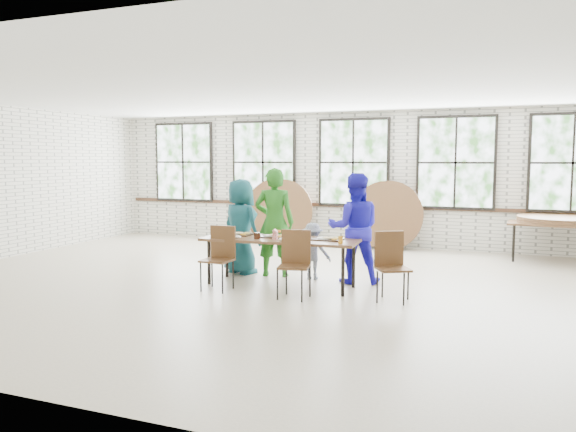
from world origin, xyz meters
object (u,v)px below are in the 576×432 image
dining_table (280,242)px  chair_near_right (295,258)px  chair_near_left (220,252)px  storage_table (559,226)px

dining_table → chair_near_right: size_ratio=2.57×
chair_near_left → storage_table: (4.91, 4.29, 0.13)m
dining_table → chair_near_right: (0.45, -0.56, -0.13)m
dining_table → chair_near_left: bearing=-149.0°
dining_table → chair_near_left: (-0.77, -0.52, -0.13)m
chair_near_left → chair_near_right: 1.22m
dining_table → chair_near_right: bearing=-54.3°
chair_near_left → chair_near_right: size_ratio=1.00×
dining_table → chair_near_left: size_ratio=2.57×
dining_table → storage_table: bearing=39.2°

